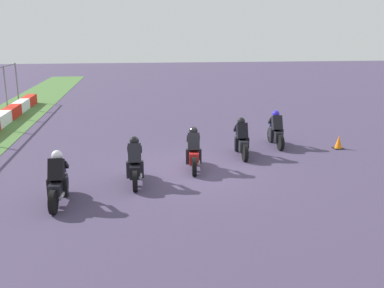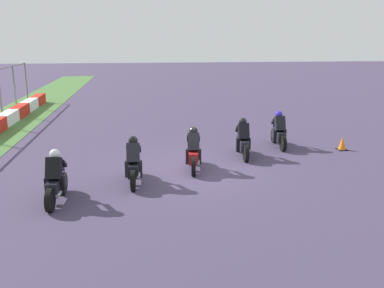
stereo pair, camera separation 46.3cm
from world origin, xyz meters
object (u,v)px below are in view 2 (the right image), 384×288
object	(u,v)px
rider_lane_c	(193,152)
rider_lane_e	(56,181)
rider_lane_a	(279,132)
rider_lane_b	(243,141)
traffic_cone	(342,144)
rider_lane_d	(134,164)

from	to	relation	value
rider_lane_c	rider_lane_e	size ratio (longest dim) A/B	1.00
rider_lane_a	rider_lane_b	bearing A→B (deg)	127.39
rider_lane_c	rider_lane_e	distance (m)	4.87
traffic_cone	rider_lane_c	bearing A→B (deg)	106.50
rider_lane_b	rider_lane_d	world-z (taller)	same
rider_lane_b	traffic_cone	xyz separation A→B (m)	(0.50, -4.29, -0.37)
rider_lane_d	rider_lane_e	bearing A→B (deg)	123.80
rider_lane_e	rider_lane_c	bearing A→B (deg)	-55.55
rider_lane_b	rider_lane_e	xyz separation A→B (m)	(-3.90, 6.25, 0.00)
rider_lane_b	rider_lane_e	distance (m)	7.37
traffic_cone	rider_lane_a	bearing A→B (deg)	72.29
rider_lane_a	rider_lane_b	world-z (taller)	same
rider_lane_a	rider_lane_c	bearing A→B (deg)	126.71
rider_lane_d	rider_lane_a	bearing A→B (deg)	-55.63
traffic_cone	rider_lane_e	bearing A→B (deg)	112.68
rider_lane_a	rider_lane_c	size ratio (longest dim) A/B	1.00
rider_lane_b	rider_lane_e	bearing A→B (deg)	124.85
rider_lane_c	rider_lane_b	bearing A→B (deg)	-50.00
rider_lane_b	rider_lane_e	size ratio (longest dim) A/B	1.00
rider_lane_b	rider_lane_c	world-z (taller)	same
rider_lane_b	rider_lane_c	size ratio (longest dim) A/B	1.00
rider_lane_d	rider_lane_c	bearing A→B (deg)	-58.51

